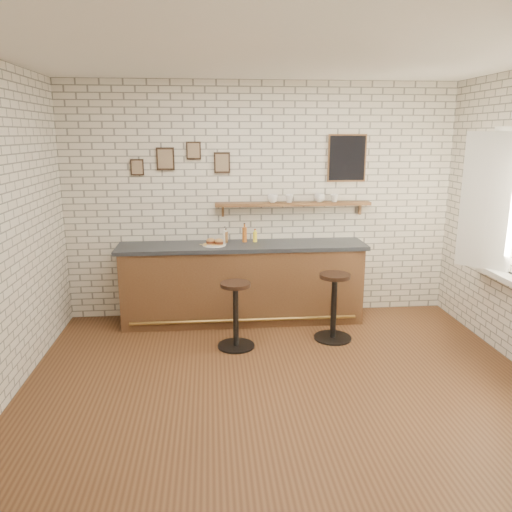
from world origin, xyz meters
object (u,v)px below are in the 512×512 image
Objects in this scene: shelf_cup_b at (289,199)px; shelf_cup_c at (319,198)px; bar_stool_right at (334,304)px; bitters_bottle_brown at (226,237)px; shelf_cup_a at (273,198)px; sandwich_plate at (214,245)px; shelf_cup_d at (334,198)px; ciabatta_sandwich at (215,242)px; bitters_bottle_amber at (245,234)px; bar_counter at (243,283)px; bar_stool_left at (236,313)px; condiment_bottle_yellow at (255,236)px; bitters_bottle_white at (225,236)px.

shelf_cup_c is at bearing -43.66° from shelf_cup_b.
shelf_cup_b reaches higher than bar_stool_right.
shelf_cup_a reaches higher than bitters_bottle_brown.
sandwich_plate is 1.66m from shelf_cup_d.
bitters_bottle_amber reaches higher than ciabatta_sandwich.
shelf_cup_d is (1.20, 0.20, 1.04)m from bar_counter.
bar_stool_left is 7.26× the size of shelf_cup_d.
bitters_bottle_brown is 1.61m from bar_stool_right.
ciabatta_sandwich is at bearing -161.33° from condiment_bottle_yellow.
condiment_bottle_yellow is 1.20m from bar_stool_left.
shelf_cup_b is (0.58, 0.07, 0.44)m from bitters_bottle_amber.
bar_stool_right reaches higher than bar_stool_left.
sandwich_plate is at bearing -172.77° from bar_counter.
condiment_bottle_yellow is (0.37, 0.00, -0.00)m from bitters_bottle_brown.
bitters_bottle_brown reaches higher than bar_counter.
shelf_cup_a is at bearing 11.04° from bitters_bottle_amber.
ciabatta_sandwich reaches higher than bar_stool_left.
bitters_bottle_brown is at bearing 48.87° from sandwich_plate.
bitters_bottle_white is at bearing 51.23° from sandwich_plate.
shelf_cup_a is (-0.61, 0.90, 1.13)m from bar_stool_right.
sandwich_plate is 0.35× the size of bar_stool_right.
bar_counter is 22.67× the size of shelf_cup_c.
condiment_bottle_yellow is at bearing 0.00° from bitters_bottle_amber.
bitters_bottle_brown is 1.17m from bar_stool_left.
bar_stool_left is 1.91m from shelf_cup_c.
bar_counter reaches higher than bar_stool_left.
bar_stool_right is at bearing -44.49° from condiment_bottle_yellow.
bar_counter is 12.63× the size of bitters_bottle_amber.
shelf_cup_c is 0.20m from shelf_cup_d.
condiment_bottle_yellow is at bearing 0.00° from bitters_bottle_brown.
bitters_bottle_brown is (-0.20, 0.13, 0.58)m from bar_counter.
bar_counter is at bearing -31.24° from bitters_bottle_white.
bar_stool_left is 7.08× the size of shelf_cup_b.
bitters_bottle_amber is (0.25, -0.00, 0.02)m from bitters_bottle_white.
ciabatta_sandwich is 0.96× the size of bitters_bottle_amber.
shelf_cup_c is (0.60, 0.00, 0.00)m from shelf_cup_a.
sandwich_plate is 0.37× the size of bar_stool_left.
bitters_bottle_white is at bearing 141.26° from shelf_cup_b.
shelf_cup_d is at bearing 8.96° from sandwich_plate.
bitters_bottle_brown is at bearing 125.45° from shelf_cup_c.
shelf_cup_c is at bearing 41.88° from bar_stool_left.
shelf_cup_b reaches higher than bitters_bottle_amber.
bitters_bottle_white is at bearing 53.28° from ciabatta_sandwich.
sandwich_plate is 0.24m from bitters_bottle_brown.
bar_stool_left is at bearing -85.10° from bitters_bottle_white.
bitters_bottle_white is (-0.01, 0.00, 0.01)m from bitters_bottle_brown.
bitters_bottle_brown is at bearing 141.33° from shelf_cup_b.
shelf_cup_d is (1.41, 0.07, 0.47)m from bitters_bottle_brown.
bitters_bottle_brown reaches higher than bar_stool_right.
shelf_cup_b reaches higher than condiment_bottle_yellow.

